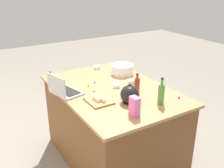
{
  "coord_description": "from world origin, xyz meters",
  "views": [
    {
      "loc": [
        -2.17,
        1.31,
        1.99
      ],
      "look_at": [
        0.0,
        0.0,
        0.95
      ],
      "focal_mm": 41.64,
      "sensor_mm": 36.0,
      "label": 1
    }
  ],
  "objects": [
    {
      "name": "ramekin_wide",
      "position": [
        0.65,
        -0.17,
        0.92
      ],
      "size": [
        0.09,
        0.09,
        0.04
      ],
      "primitive_type": "cylinder",
      "color": "white",
      "rests_on": "island_counter"
    },
    {
      "name": "candy_3",
      "position": [
        -0.13,
        0.16,
        0.91
      ],
      "size": [
        0.02,
        0.02,
        0.02
      ],
      "primitive_type": "sphere",
      "color": "yellow",
      "rests_on": "island_counter"
    },
    {
      "name": "kettle",
      "position": [
        -0.37,
        0.03,
        0.98
      ],
      "size": [
        0.21,
        0.18,
        0.2
      ],
      "color": "black",
      "rests_on": "island_counter"
    },
    {
      "name": "bottle_soy",
      "position": [
        -0.21,
        -0.17,
        0.98
      ],
      "size": [
        0.06,
        0.06,
        0.2
      ],
      "color": "maroon",
      "rests_on": "island_counter"
    },
    {
      "name": "candy_2",
      "position": [
        0.18,
        0.19,
        0.91
      ],
      "size": [
        0.02,
        0.02,
        0.02
      ],
      "primitive_type": "sphere",
      "color": "yellow",
      "rests_on": "island_counter"
    },
    {
      "name": "laptop",
      "position": [
        0.12,
        0.5,
        0.95
      ],
      "size": [
        0.35,
        0.3,
        0.22
      ],
      "color": "#B7B7BC",
      "rests_on": "island_counter"
    },
    {
      "name": "butter_stick_right",
      "position": [
        -0.21,
        0.29,
        0.94
      ],
      "size": [
        0.11,
        0.04,
        0.04
      ],
      "primitive_type": "cube",
      "rotation": [
        0.0,
        0.0,
        0.08
      ],
      "color": "#F4E58C",
      "rests_on": "cutting_board"
    },
    {
      "name": "ramekin_small",
      "position": [
        0.0,
        -0.05,
        0.92
      ],
      "size": [
        0.08,
        0.08,
        0.04
      ],
      "primitive_type": "cylinder",
      "color": "white",
      "rests_on": "island_counter"
    },
    {
      "name": "bottle_olive",
      "position": [
        -0.55,
        -0.2,
        1.0
      ],
      "size": [
        0.06,
        0.06,
        0.26
      ],
      "color": "#4C8C38",
      "rests_on": "island_counter"
    },
    {
      "name": "kitchen_timer",
      "position": [
        0.64,
        0.46,
        0.94
      ],
      "size": [
        0.07,
        0.07,
        0.08
      ],
      "color": "#B2B2B7",
      "rests_on": "island_counter"
    },
    {
      "name": "candy_0",
      "position": [
        0.23,
        0.09,
        0.91
      ],
      "size": [
        0.02,
        0.02,
        0.02
      ],
      "primitive_type": "sphere",
      "color": "blue",
      "rests_on": "island_counter"
    },
    {
      "name": "butter_stick_left",
      "position": [
        -0.23,
        0.25,
        0.94
      ],
      "size": [
        0.11,
        0.05,
        0.04
      ],
      "primitive_type": "cube",
      "rotation": [
        0.0,
        0.0,
        -0.11
      ],
      "color": "#F4E58C",
      "rests_on": "cutting_board"
    },
    {
      "name": "candy_4",
      "position": [
        -0.55,
        -0.43,
        0.91
      ],
      "size": [
        0.02,
        0.02,
        0.02
      ],
      "primitive_type": "sphere",
      "color": "#CC3399",
      "rests_on": "island_counter"
    },
    {
      "name": "candy_1",
      "position": [
        0.02,
        0.2,
        0.91
      ],
      "size": [
        0.02,
        0.02,
        0.02
      ],
      "primitive_type": "sphere",
      "color": "green",
      "rests_on": "island_counter"
    },
    {
      "name": "candy_bag",
      "position": [
        -0.6,
        0.14,
        0.99
      ],
      "size": [
        0.09,
        0.06,
        0.17
      ],
      "primitive_type": "cube",
      "color": "pink",
      "rests_on": "island_counter"
    },
    {
      "name": "ramekin_medium",
      "position": [
        0.02,
        -0.26,
        0.92
      ],
      "size": [
        0.08,
        0.08,
        0.04
      ],
      "primitive_type": "cylinder",
      "color": "beige",
      "rests_on": "island_counter"
    },
    {
      "name": "cutting_board",
      "position": [
        -0.2,
        0.27,
        0.91
      ],
      "size": [
        0.26,
        0.21,
        0.02
      ],
      "primitive_type": "cube",
      "color": "#AD7F4C",
      "rests_on": "island_counter"
    },
    {
      "name": "mixing_bowl_large",
      "position": [
        0.32,
        -0.34,
        0.96
      ],
      "size": [
        0.27,
        0.27,
        0.12
      ],
      "color": "white",
      "rests_on": "island_counter"
    },
    {
      "name": "island_counter",
      "position": [
        0.0,
        0.0,
        0.45
      ],
      "size": [
        1.56,
        1.08,
        0.9
      ],
      "color": "brown",
      "rests_on": "ground"
    },
    {
      "name": "ground_plane",
      "position": [
        0.0,
        0.0,
        0.0
      ],
      "size": [
        12.0,
        12.0,
        0.0
      ],
      "primitive_type": "plane",
      "color": "slate"
    }
  ]
}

